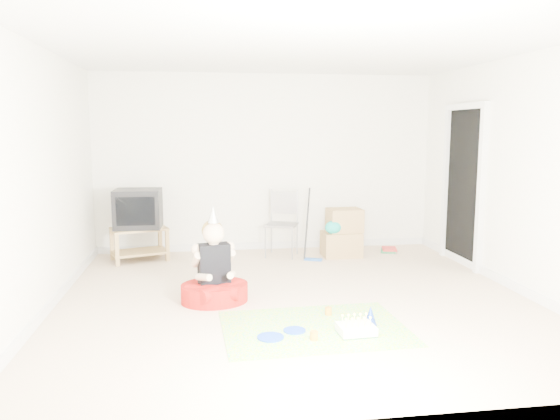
{
  "coord_description": "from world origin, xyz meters",
  "views": [
    {
      "loc": [
        -0.97,
        -5.56,
        1.79
      ],
      "look_at": [
        -0.1,
        0.4,
        0.9
      ],
      "focal_mm": 35.0,
      "sensor_mm": 36.0,
      "label": 1
    }
  ],
  "objects": [
    {
      "name": "ground",
      "position": [
        0.0,
        0.0,
        0.0
      ],
      "size": [
        5.0,
        5.0,
        0.0
      ],
      "primitive_type": "plane",
      "color": "beige",
      "rests_on": "ground"
    },
    {
      "name": "doorway_recess",
      "position": [
        2.48,
        1.2,
        1.02
      ],
      "size": [
        0.02,
        0.9,
        2.05
      ],
      "primitive_type": "cube",
      "color": "black",
      "rests_on": "ground"
    },
    {
      "name": "tv_stand",
      "position": [
        -1.82,
        1.99,
        0.27
      ],
      "size": [
        0.84,
        0.66,
        0.46
      ],
      "color": "#A8854C",
      "rests_on": "ground"
    },
    {
      "name": "crt_tv",
      "position": [
        -1.82,
        1.99,
        0.72
      ],
      "size": [
        0.63,
        0.53,
        0.53
      ],
      "primitive_type": "cube",
      "rotation": [
        0.0,
        0.0,
        -0.03
      ],
      "color": "black",
      "rests_on": "tv_stand"
    },
    {
      "name": "folding_chair",
      "position": [
        0.15,
        1.98,
        0.46
      ],
      "size": [
        0.54,
        0.53,
        0.94
      ],
      "color": "gray",
      "rests_on": "ground"
    },
    {
      "name": "cardboard_boxes",
      "position": [
        1.01,
        1.86,
        0.33
      ],
      "size": [
        0.56,
        0.43,
        0.68
      ],
      "color": "#A4814F",
      "rests_on": "ground"
    },
    {
      "name": "floor_mop",
      "position": [
        0.55,
        1.65,
        0.26
      ],
      "size": [
        0.26,
        0.31,
        0.98
      ],
      "color": "blue",
      "rests_on": "ground"
    },
    {
      "name": "book_pile",
      "position": [
        1.77,
        2.01,
        0.03
      ],
      "size": [
        0.29,
        0.33,
        0.06
      ],
      "color": "#246C3D",
      "rests_on": "ground"
    },
    {
      "name": "seated_woman",
      "position": [
        -0.85,
        0.01,
        0.22
      ],
      "size": [
        0.83,
        0.83,
        1.01
      ],
      "color": "#A3130F",
      "rests_on": "ground"
    },
    {
      "name": "party_mat",
      "position": [
        0.03,
        -0.91,
        0.0
      ],
      "size": [
        1.7,
        1.26,
        0.01
      ],
      "primitive_type": "cube",
      "rotation": [
        0.0,
        0.0,
        0.03
      ],
      "color": "#EE329B",
      "rests_on": "ground"
    },
    {
      "name": "birthday_cake",
      "position": [
        0.36,
        -1.11,
        0.04
      ],
      "size": [
        0.33,
        0.27,
        0.15
      ],
      "color": "white",
      "rests_on": "party_mat"
    },
    {
      "name": "blue_plate_near",
      "position": [
        -0.17,
        -0.96,
        0.01
      ],
      "size": [
        0.24,
        0.24,
        0.01
      ],
      "primitive_type": "cylinder",
      "rotation": [
        0.0,
        0.0,
        0.25
      ],
      "color": "#163CB5",
      "rests_on": "party_mat"
    },
    {
      "name": "blue_plate_far",
      "position": [
        -0.4,
        -1.09,
        0.01
      ],
      "size": [
        0.3,
        0.3,
        0.01
      ],
      "primitive_type": "cylinder",
      "rotation": [
        0.0,
        0.0,
        0.34
      ],
      "color": "#163CB5",
      "rests_on": "party_mat"
    },
    {
      "name": "orange_cup_near",
      "position": [
        0.23,
        -0.58,
        0.04
      ],
      "size": [
        0.07,
        0.07,
        0.07
      ],
      "primitive_type": "cylinder",
      "rotation": [
        0.0,
        0.0,
        -0.05
      ],
      "color": "orange",
      "rests_on": "party_mat"
    },
    {
      "name": "orange_cup_far",
      "position": [
        -0.04,
        -1.19,
        0.04
      ],
      "size": [
        0.08,
        0.08,
        0.08
      ],
      "primitive_type": "cylinder",
      "rotation": [
        0.0,
        0.0,
        -0.34
      ],
      "color": "orange",
      "rests_on": "party_mat"
    },
    {
      "name": "blue_party_hat",
      "position": [
        0.55,
        -0.92,
        0.1
      ],
      "size": [
        0.14,
        0.14,
        0.18
      ],
      "primitive_type": "cone",
      "rotation": [
        0.0,
        0.0,
        0.11
      ],
      "color": "#1A3EB8",
      "rests_on": "party_mat"
    }
  ]
}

